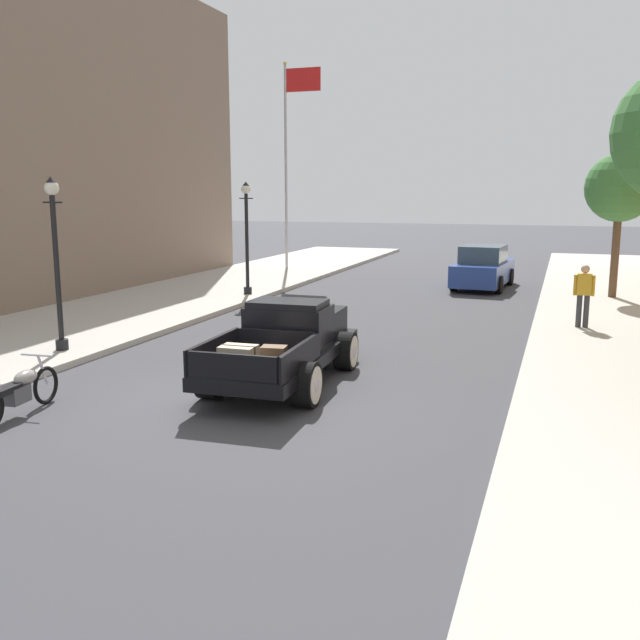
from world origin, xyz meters
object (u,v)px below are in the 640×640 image
hotrod_truck_black (287,342)px  street_lamp_far (247,229)px  motorcycle_parked (19,391)px  flagpole (290,144)px  car_background_blue (483,268)px  street_lamp_near (56,251)px  pedestrian_sidewalk_right (584,292)px  street_tree_third (620,189)px

hotrod_truck_black → street_lamp_far: street_lamp_far is taller
hotrod_truck_black → motorcycle_parked: bearing=-132.8°
hotrod_truck_black → flagpole: (-6.88, 17.63, 5.02)m
motorcycle_parked → street_lamp_far: street_lamp_far is taller
motorcycle_parked → flagpole: bearing=99.5°
car_background_blue → street_lamp_near: bearing=-117.7°
motorcycle_parked → street_lamp_far: (-1.99, 13.16, 1.94)m
street_lamp_near → street_lamp_far: 9.37m
motorcycle_parked → car_background_blue: car_background_blue is taller
pedestrian_sidewalk_right → street_lamp_far: bearing=166.3°
motorcycle_parked → pedestrian_sidewalk_right: (8.91, 10.50, 0.64)m
street_lamp_far → flagpole: (-1.55, 8.07, 3.39)m
street_lamp_near → hotrod_truck_black: bearing=-2.0°
car_background_blue → flagpole: size_ratio=0.48×
street_lamp_far → street_tree_third: bearing=15.9°
pedestrian_sidewalk_right → car_background_blue: bearing=113.4°
hotrod_truck_black → car_background_blue: bearing=81.9°
pedestrian_sidewalk_right → street_tree_third: bearing=80.0°
hotrod_truck_black → pedestrian_sidewalk_right: bearing=51.1°
pedestrian_sidewalk_right → flagpole: size_ratio=0.18×
street_tree_third → hotrod_truck_black: bearing=-117.1°
motorcycle_parked → flagpole: (-3.55, 21.23, 5.33)m
car_background_blue → street_lamp_near: street_lamp_near is taller
hotrod_truck_black → street_tree_third: bearing=62.9°
motorcycle_parked → street_lamp_far: size_ratio=0.55×
hotrod_truck_black → motorcycle_parked: 4.91m
pedestrian_sidewalk_right → street_tree_third: (1.07, 6.07, 2.67)m
street_lamp_near → flagpole: size_ratio=0.42×
pedestrian_sidewalk_right → street_lamp_far: 11.30m
flagpole → hotrod_truck_black: bearing=-68.7°
pedestrian_sidewalk_right → flagpole: 17.09m
hotrod_truck_black → car_background_blue: (2.13, 14.86, 0.01)m
street_lamp_far → street_tree_third: street_tree_third is taller
car_background_blue → street_tree_third: street_tree_third is taller
street_tree_third → street_lamp_near: bearing=-133.7°
street_lamp_near → street_lamp_far: same height
street_tree_third → street_lamp_far: bearing=-164.1°
motorcycle_parked → flagpole: 22.17m
street_lamp_far → street_tree_third: size_ratio=0.81×
car_background_blue → flagpole: 10.67m
flagpole → motorcycle_parked: bearing=-80.5°
car_background_blue → street_lamp_near: 16.64m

